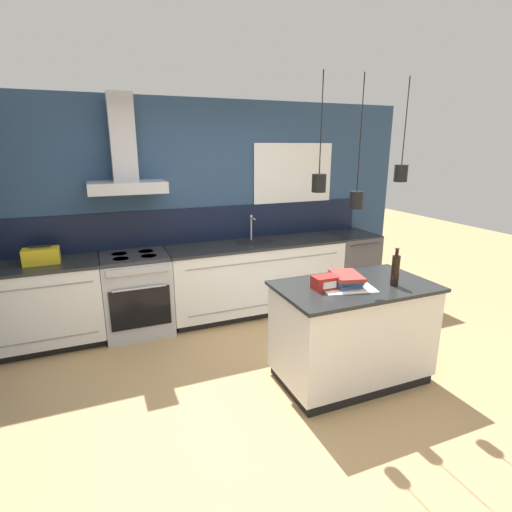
# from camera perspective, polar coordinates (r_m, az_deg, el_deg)

# --- Properties ---
(ground_plane) EXTENTS (16.00, 16.00, 0.00)m
(ground_plane) POSITION_cam_1_polar(r_m,az_deg,el_deg) (3.64, 1.62, -19.11)
(ground_plane) COLOR tan
(ground_plane) RESTS_ON ground
(wall_back) EXTENTS (5.60, 2.17, 2.60)m
(wall_back) POSITION_cam_1_polar(r_m,az_deg,el_deg) (4.93, -8.34, 7.03)
(wall_back) COLOR navy
(wall_back) RESTS_ON ground_plane
(counter_run_left) EXTENTS (1.15, 0.64, 0.91)m
(counter_run_left) POSITION_cam_1_polar(r_m,az_deg,el_deg) (4.74, -27.94, -6.21)
(counter_run_left) COLOR black
(counter_run_left) RESTS_ON ground_plane
(counter_run_sink) EXTENTS (2.22, 0.64, 1.23)m
(counter_run_sink) POSITION_cam_1_polar(r_m,az_deg,el_deg) (5.05, 0.08, -3.03)
(counter_run_sink) COLOR black
(counter_run_sink) RESTS_ON ground_plane
(oven_range) EXTENTS (0.73, 0.66, 0.91)m
(oven_range) POSITION_cam_1_polar(r_m,az_deg,el_deg) (4.72, -16.62, -5.17)
(oven_range) COLOR #B5B5BA
(oven_range) RESTS_ON ground_plane
(dishwasher) EXTENTS (0.60, 0.65, 0.91)m
(dishwasher) POSITION_cam_1_polar(r_m,az_deg,el_deg) (5.71, 13.19, -1.31)
(dishwasher) COLOR #4C4C51
(dishwasher) RESTS_ON ground_plane
(kitchen_island) EXTENTS (1.36, 0.79, 0.91)m
(kitchen_island) POSITION_cam_1_polar(r_m,az_deg,el_deg) (3.73, 13.54, -10.54)
(kitchen_island) COLOR black
(kitchen_island) RESTS_ON ground_plane
(bottle_on_island) EXTENTS (0.07, 0.07, 0.33)m
(bottle_on_island) POSITION_cam_1_polar(r_m,az_deg,el_deg) (3.59, 19.28, -1.88)
(bottle_on_island) COLOR black
(bottle_on_island) RESTS_ON kitchen_island
(book_stack) EXTENTS (0.29, 0.36, 0.11)m
(book_stack) POSITION_cam_1_polar(r_m,az_deg,el_deg) (3.49, 12.69, -3.26)
(book_stack) COLOR #335684
(book_stack) RESTS_ON kitchen_island
(red_supply_box) EXTENTS (0.21, 0.14, 0.11)m
(red_supply_box) POSITION_cam_1_polar(r_m,az_deg,el_deg) (3.38, 9.85, -3.76)
(red_supply_box) COLOR red
(red_supply_box) RESTS_ON kitchen_island
(paper_pile) EXTENTS (0.49, 0.35, 0.01)m
(paper_pile) POSITION_cam_1_polar(r_m,az_deg,el_deg) (3.44, 13.04, -4.52)
(paper_pile) COLOR silver
(paper_pile) RESTS_ON kitchen_island
(yellow_toolbox) EXTENTS (0.34, 0.18, 0.19)m
(yellow_toolbox) POSITION_cam_1_polar(r_m,az_deg,el_deg) (4.58, -28.33, 0.01)
(yellow_toolbox) COLOR gold
(yellow_toolbox) RESTS_ON counter_run_left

